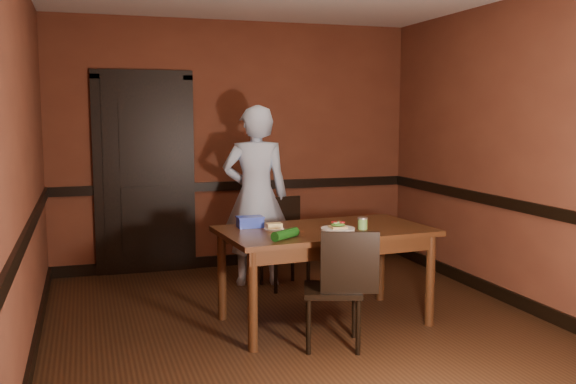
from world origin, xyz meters
TOP-DOWN VIEW (x-y plane):
  - floor at (0.00, 0.00)m, footprint 4.00×4.50m
  - wall_back at (0.00, 2.25)m, footprint 4.00×0.02m
  - wall_front at (0.00, -2.25)m, footprint 4.00×0.02m
  - wall_left at (-2.00, 0.00)m, footprint 0.02×4.50m
  - wall_right at (2.00, 0.00)m, footprint 0.02×4.50m
  - dado_back at (0.00, 2.23)m, footprint 4.00×0.03m
  - dado_left at (-1.99, 0.00)m, footprint 0.03×4.50m
  - dado_right at (1.99, 0.00)m, footprint 0.03×4.50m
  - baseboard_back at (0.00, 2.23)m, footprint 4.00×0.03m
  - baseboard_left at (-1.99, 0.00)m, footprint 0.03×4.50m
  - baseboard_right at (1.99, 0.00)m, footprint 0.03×4.50m
  - door at (-1.00, 2.22)m, footprint 1.05×0.07m
  - dining_table at (0.22, 0.07)m, footprint 1.73×1.06m
  - chair_far at (0.23, 1.20)m, footprint 0.46×0.46m
  - chair_near at (0.09, -0.45)m, footprint 0.52×0.52m
  - person at (-0.00, 1.40)m, footprint 0.71×0.53m
  - sandwich_plate at (0.29, -0.04)m, footprint 0.27×0.27m
  - sauce_jar at (0.50, -0.05)m, footprint 0.08×0.08m
  - cheese_saucer at (-0.18, 0.14)m, footprint 0.16×0.16m
  - food_tub at (-0.34, 0.30)m, footprint 0.21×0.15m
  - wrapped_veg at (-0.22, -0.26)m, footprint 0.25×0.22m

SIDE VIEW (x-z plane):
  - floor at x=0.00m, z-range -0.01..0.01m
  - baseboard_back at x=0.00m, z-range 0.00..0.12m
  - baseboard_left at x=-1.99m, z-range 0.00..0.12m
  - baseboard_right at x=1.99m, z-range 0.00..0.12m
  - dining_table at x=0.22m, z-range 0.00..0.78m
  - chair_far at x=0.23m, z-range 0.00..0.87m
  - chair_near at x=0.09m, z-range 0.00..0.88m
  - sandwich_plate at x=0.29m, z-range 0.77..0.83m
  - cheese_saucer at x=-0.18m, z-range 0.77..0.82m
  - wrapped_veg at x=-0.22m, z-range 0.78..0.85m
  - food_tub at x=-0.34m, z-range 0.78..0.87m
  - sauce_jar at x=0.50m, z-range 0.78..0.88m
  - person at x=0.00m, z-range 0.00..1.78m
  - dado_back at x=0.00m, z-range 0.85..0.95m
  - dado_left at x=-1.99m, z-range 0.85..0.95m
  - dado_right at x=1.99m, z-range 0.85..0.95m
  - door at x=-1.00m, z-range -0.01..2.19m
  - wall_back at x=0.00m, z-range 0.00..2.70m
  - wall_front at x=0.00m, z-range 0.00..2.70m
  - wall_left at x=-2.00m, z-range 0.00..2.70m
  - wall_right at x=2.00m, z-range 0.00..2.70m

